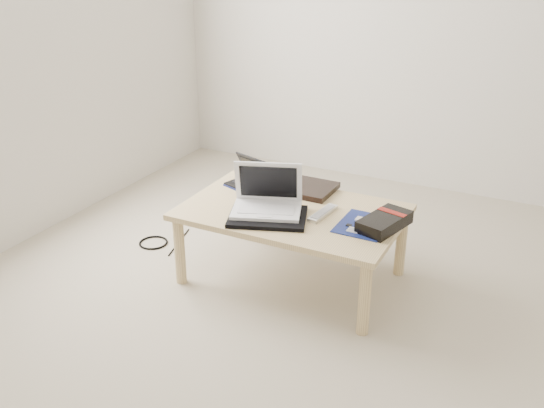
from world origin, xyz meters
The scene contains 13 objects.
ground centered at (0.00, 0.00, 0.00)m, with size 4.00×4.00×0.00m, color #ACA28B.
coffee_table centered at (-0.39, 0.40, 0.35)m, with size 1.10×0.70×0.40m.
book centered at (-0.43, 0.66, 0.42)m, with size 0.31×0.26×0.03m.
netbook centered at (-0.71, 0.58, 0.44)m, with size 0.31×0.26×0.17m.
tablet centered at (-0.49, 0.37, 0.41)m, with size 0.27×0.23×0.01m.
remote centered at (-0.22, 0.40, 0.41)m, with size 0.08×0.23×0.02m.
neoprene_sleeve centered at (-0.45, 0.25, 0.41)m, with size 0.38×0.27×0.02m, color black.
white_laptop centered at (-0.48, 0.30, 0.47)m, with size 0.40×0.34×0.24m.
motherboard centered at (0.00, 0.38, 0.40)m, with size 0.24×0.29×0.01m.
gpu_box centered at (0.09, 0.40, 0.43)m, with size 0.22×0.32×0.06m.
cable_coil centered at (-0.62, 0.32, 0.41)m, with size 0.09×0.09×0.01m, color black.
floor_cable_coil centered at (-1.29, 0.38, 0.01)m, with size 0.17×0.17×0.01m, color black.
floor_cable_trail centered at (-1.16, 0.46, 0.00)m, with size 0.01×0.01×0.35m, color black.
Camera 1 is at (0.78, -2.15, 1.68)m, focal length 40.00 mm.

